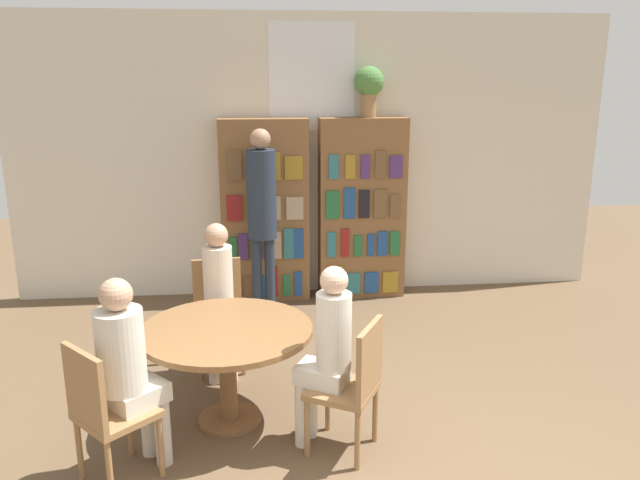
# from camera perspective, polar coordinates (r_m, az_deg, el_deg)

# --- Properties ---
(wall_back) EXTENTS (6.40, 0.07, 3.00)m
(wall_back) POSITION_cam_1_polar(r_m,az_deg,el_deg) (6.79, -0.74, 7.58)
(wall_back) COLOR beige
(wall_back) RESTS_ON ground_plane
(bookshelf_left) EXTENTS (0.92, 0.34, 1.94)m
(bookshelf_left) POSITION_cam_1_polar(r_m,az_deg,el_deg) (6.66, -5.05, 2.67)
(bookshelf_left) COLOR brown
(bookshelf_left) RESTS_ON ground_plane
(bookshelf_right) EXTENTS (0.92, 0.34, 1.94)m
(bookshelf_right) POSITION_cam_1_polar(r_m,az_deg,el_deg) (6.76, 3.83, 2.86)
(bookshelf_right) COLOR brown
(bookshelf_right) RESTS_ON ground_plane
(flower_vase) EXTENTS (0.31, 0.31, 0.52)m
(flower_vase) POSITION_cam_1_polar(r_m,az_deg,el_deg) (6.62, 4.50, 13.88)
(flower_vase) COLOR #997047
(flower_vase) RESTS_ON bookshelf_right
(reading_table) EXTENTS (1.18, 1.18, 0.71)m
(reading_table) POSITION_cam_1_polar(r_m,az_deg,el_deg) (4.37, -8.53, -9.38)
(reading_table) COLOR brown
(reading_table) RESTS_ON ground_plane
(chair_near_camera) EXTENTS (0.57, 0.57, 0.89)m
(chair_near_camera) POSITION_cam_1_polar(r_m,az_deg,el_deg) (3.94, -19.15, -14.33)
(chair_near_camera) COLOR olive
(chair_near_camera) RESTS_ON ground_plane
(chair_left_side) EXTENTS (0.44, 0.44, 0.89)m
(chair_left_side) POSITION_cam_1_polar(r_m,az_deg,el_deg) (5.26, -9.26, -6.16)
(chair_left_side) COLOR olive
(chair_left_side) RESTS_ON ground_plane
(chair_far_side) EXTENTS (0.54, 0.54, 0.89)m
(chair_far_side) POSITION_cam_1_polar(r_m,az_deg,el_deg) (4.03, 3.10, -12.78)
(chair_far_side) COLOR olive
(chair_far_side) RESTS_ON ground_plane
(seated_reader_left) EXTENTS (0.27, 0.37, 1.25)m
(seated_reader_left) POSITION_cam_1_polar(r_m,az_deg,el_deg) (5.01, -9.22, -4.73)
(seated_reader_left) COLOR beige
(seated_reader_left) RESTS_ON ground_plane
(seated_reader_right) EXTENTS (0.39, 0.35, 1.24)m
(seated_reader_right) POSITION_cam_1_polar(r_m,az_deg,el_deg) (4.01, 0.59, -9.91)
(seated_reader_right) COLOR silver
(seated_reader_right) RESTS_ON ground_plane
(seated_reader_back) EXTENTS (0.43, 0.42, 1.26)m
(seated_reader_back) POSITION_cam_1_polar(r_m,az_deg,el_deg) (3.92, -17.16, -10.69)
(seated_reader_back) COLOR beige
(seated_reader_back) RESTS_ON ground_plane
(librarian_standing) EXTENTS (0.29, 0.56, 1.88)m
(librarian_standing) POSITION_cam_1_polar(r_m,az_deg,el_deg) (6.13, -5.34, 3.35)
(librarian_standing) COLOR #232D3D
(librarian_standing) RESTS_ON ground_plane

